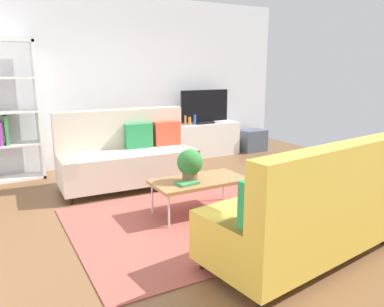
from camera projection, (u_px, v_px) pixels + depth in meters
name	position (u px, v px, depth m)	size (l,w,h in m)	color
ground_plane	(201.00, 209.00, 4.63)	(7.68, 7.68, 0.00)	brown
wall_far	(122.00, 82.00, 6.70)	(6.40, 0.12, 2.90)	silver
area_rug	(204.00, 219.00, 4.32)	(2.90, 2.20, 0.01)	#9E4C42
couch_beige	(127.00, 156.00, 5.45)	(1.93, 0.91, 1.10)	beige
couch_green	(307.00, 213.00, 3.34)	(2.00, 1.09, 1.10)	gold
coffee_table	(199.00, 182.00, 4.43)	(1.10, 0.56, 0.42)	#9E7042
tv_console	(204.00, 140.00, 7.35)	(1.40, 0.44, 0.64)	silver
tv	(205.00, 107.00, 7.20)	(1.00, 0.20, 0.64)	black
storage_trunk	(252.00, 140.00, 7.81)	(0.52, 0.40, 0.44)	#4C5666
potted_plant	(190.00, 164.00, 4.31)	(0.30, 0.30, 0.37)	brown
table_book_0	(187.00, 183.00, 4.24)	(0.24, 0.18, 0.03)	#3F8C4C
vase_0	(176.00, 120.00, 7.03)	(0.09, 0.09, 0.18)	silver
bottle_0	(185.00, 120.00, 7.03)	(0.04, 0.04, 0.19)	orange
bottle_1	(189.00, 121.00, 7.07)	(0.06, 0.06, 0.15)	orange
bottle_2	(195.00, 119.00, 7.12)	(0.06, 0.06, 0.19)	#3359B2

